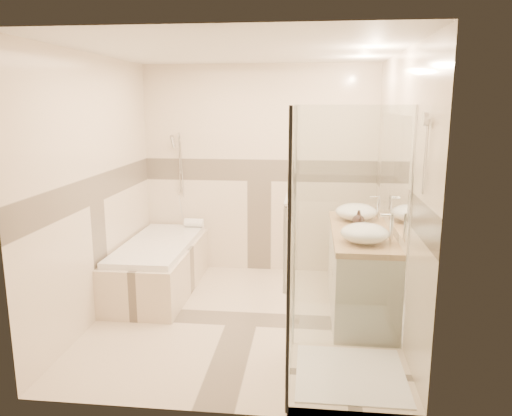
# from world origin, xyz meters

# --- Properties ---
(room) EXTENTS (2.82, 3.02, 2.52)m
(room) POSITION_xyz_m (0.06, 0.01, 1.26)
(room) COLOR beige
(room) RESTS_ON ground
(bathtub) EXTENTS (0.75, 1.70, 0.56)m
(bathtub) POSITION_xyz_m (-1.02, 0.65, 0.31)
(bathtub) COLOR beige
(bathtub) RESTS_ON ground
(vanity) EXTENTS (0.58, 1.62, 0.85)m
(vanity) POSITION_xyz_m (1.12, 0.30, 0.43)
(vanity) COLOR silver
(vanity) RESTS_ON ground
(shower_enclosure) EXTENTS (0.96, 0.93, 2.04)m
(shower_enclosure) POSITION_xyz_m (0.83, -0.97, 0.51)
(shower_enclosure) COLOR beige
(shower_enclosure) RESTS_ON ground
(vessel_sink_near) EXTENTS (0.43, 0.43, 0.17)m
(vessel_sink_near) POSITION_xyz_m (1.10, 0.71, 0.94)
(vessel_sink_near) COLOR white
(vessel_sink_near) RESTS_ON vanity
(vessel_sink_far) EXTENTS (0.42, 0.42, 0.17)m
(vessel_sink_far) POSITION_xyz_m (1.10, -0.16, 0.93)
(vessel_sink_far) COLOR white
(vessel_sink_far) RESTS_ON vanity
(faucet_near) EXTENTS (0.11, 0.03, 0.27)m
(faucet_near) POSITION_xyz_m (1.32, 0.71, 1.00)
(faucet_near) COLOR silver
(faucet_near) RESTS_ON vanity
(faucet_far) EXTENTS (0.11, 0.03, 0.27)m
(faucet_far) POSITION_xyz_m (1.32, -0.16, 1.01)
(faucet_far) COLOR silver
(faucet_far) RESTS_ON vanity
(amenity_bottle_a) EXTENTS (0.08, 0.08, 0.14)m
(amenity_bottle_a) POSITION_xyz_m (1.10, 0.25, 0.92)
(amenity_bottle_a) COLOR black
(amenity_bottle_a) RESTS_ON vanity
(amenity_bottle_b) EXTENTS (0.16, 0.16, 0.16)m
(amenity_bottle_b) POSITION_xyz_m (1.10, 0.44, 0.93)
(amenity_bottle_b) COLOR black
(amenity_bottle_b) RESTS_ON vanity
(folded_towels) EXTENTS (0.15, 0.23, 0.07)m
(folded_towels) POSITION_xyz_m (1.10, 0.95, 0.88)
(folded_towels) COLOR white
(folded_towels) RESTS_ON vanity
(rolled_towel) EXTENTS (0.23, 0.10, 0.10)m
(rolled_towel) POSITION_xyz_m (-0.79, 1.35, 0.61)
(rolled_towel) COLOR white
(rolled_towel) RESTS_ON bathtub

